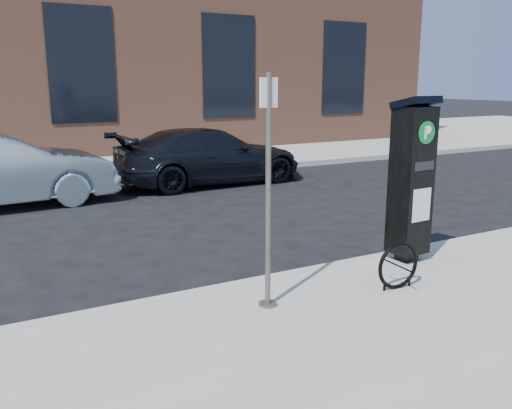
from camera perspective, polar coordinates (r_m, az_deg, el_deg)
ground at (r=7.00m, az=3.61°, el=-8.21°), size 120.00×120.00×0.00m
sidewalk_far at (r=19.97m, az=-18.45°, el=5.18°), size 60.00×12.00×0.15m
curb_near at (r=6.96m, az=3.71°, el=-7.69°), size 60.00×0.12×0.16m
curb_far at (r=14.19m, az=-13.96°, el=2.58°), size 60.00×0.12×0.16m
building at (r=22.83m, az=-20.66°, el=16.17°), size 28.00×10.05×8.25m
parking_kiosk at (r=7.40m, az=16.03°, el=2.68°), size 0.52×0.47×2.19m
sign_pole at (r=5.58m, az=1.29°, el=0.99°), size 0.22×0.20×2.45m
bike_rack at (r=6.52m, az=14.73°, el=-6.28°), size 0.57×0.08×0.56m
car_dark at (r=13.57m, az=-4.90°, el=5.10°), size 4.84×2.08×1.39m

